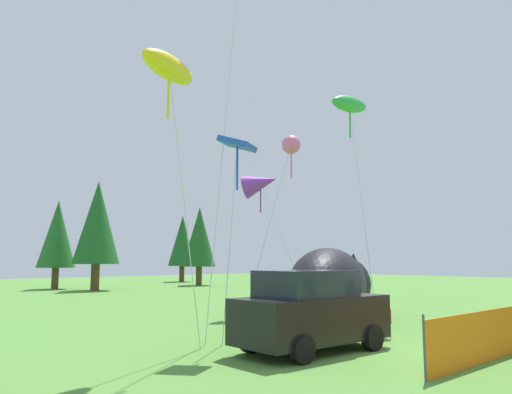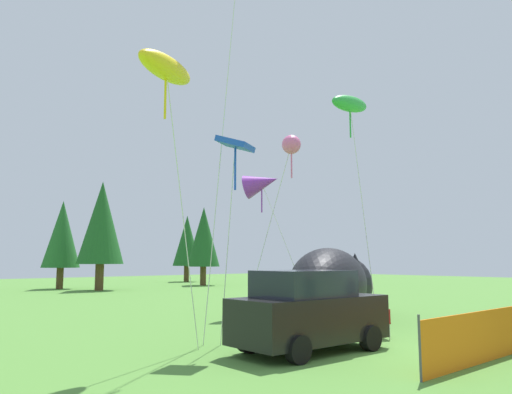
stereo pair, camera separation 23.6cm
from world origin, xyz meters
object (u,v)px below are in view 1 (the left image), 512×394
object	(u,v)px
kite_blue_box	(237,147)
kite_green_fish	(350,105)
kite_yellow_hero	(169,68)
parked_car	(311,311)
kite_pink_octopus	(291,146)
kite_purple_delta	(261,183)
folding_chair	(382,321)
inflatable_cat	(332,287)

from	to	relation	value
kite_blue_box	kite_green_fish	distance (m)	6.67
kite_yellow_hero	kite_green_fish	distance (m)	8.62
parked_car	kite_blue_box	distance (m)	4.89
kite_pink_octopus	kite_green_fish	distance (m)	2.68
kite_pink_octopus	kite_purple_delta	size ratio (longest dim) A/B	1.11
kite_yellow_hero	kite_pink_octopus	size ratio (longest dim) A/B	1.05
folding_chair	kite_green_fish	size ratio (longest dim) A/B	0.10
parked_car	folding_chair	bearing A→B (deg)	1.85
kite_purple_delta	kite_green_fish	bearing A→B (deg)	-88.21
folding_chair	kite_yellow_hero	xyz separation A→B (m)	(-6.78, 1.44, 6.53)
parked_car	kite_purple_delta	distance (m)	9.75
kite_yellow_hero	folding_chair	bearing A→B (deg)	-12.01
kite_pink_octopus	kite_yellow_hero	bearing A→B (deg)	-159.39
inflatable_cat	kite_green_fish	size ratio (longest dim) A/B	0.87
inflatable_cat	folding_chair	bearing A→B (deg)	-152.21
kite_pink_octopus	kite_green_fish	world-z (taller)	kite_green_fish
kite_yellow_hero	kite_blue_box	xyz separation A→B (m)	(2.43, 0.24, -1.58)
parked_car	kite_purple_delta	xyz separation A→B (m)	(4.82, 7.07, 4.68)
parked_car	kite_blue_box	xyz separation A→B (m)	(-1.11, 1.68, 4.46)
inflatable_cat	kite_yellow_hero	size ratio (longest dim) A/B	1.01
kite_pink_octopus	kite_purple_delta	world-z (taller)	kite_pink_octopus
kite_yellow_hero	kite_green_fish	size ratio (longest dim) A/B	0.86
kite_yellow_hero	kite_pink_octopus	distance (m)	7.72
kite_yellow_hero	inflatable_cat	bearing A→B (deg)	15.33
parked_car	kite_blue_box	world-z (taller)	kite_blue_box
kite_purple_delta	kite_green_fish	distance (m)	5.37
folding_chair	kite_purple_delta	xyz separation A→B (m)	(1.58, 7.07, 5.17)
parked_car	kite_pink_octopus	world-z (taller)	kite_pink_octopus
kite_pink_octopus	kite_blue_box	bearing A→B (deg)	-152.67
parked_car	kite_yellow_hero	bearing A→B (deg)	159.71
inflatable_cat	kite_yellow_hero	bearing A→B (deg)	166.05
folding_chair	kite_pink_octopus	xyz separation A→B (m)	(0.45, 4.16, 6.18)
kite_blue_box	kite_green_fish	bearing A→B (deg)	5.84
parked_car	kite_purple_delta	size ratio (longest dim) A/B	0.67
kite_purple_delta	kite_blue_box	bearing A→B (deg)	-137.70
folding_chair	kite_yellow_hero	size ratio (longest dim) A/B	0.12
folding_chair	kite_yellow_hero	distance (m)	9.52
kite_yellow_hero	kite_purple_delta	world-z (taller)	kite_yellow_hero
parked_car	kite_pink_octopus	bearing A→B (deg)	50.28
folding_chair	kite_pink_octopus	world-z (taller)	kite_pink_octopus
parked_car	kite_green_fish	xyz separation A→B (m)	(4.97, 2.30, 7.14)
folding_chair	kite_green_fish	world-z (taller)	kite_green_fish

